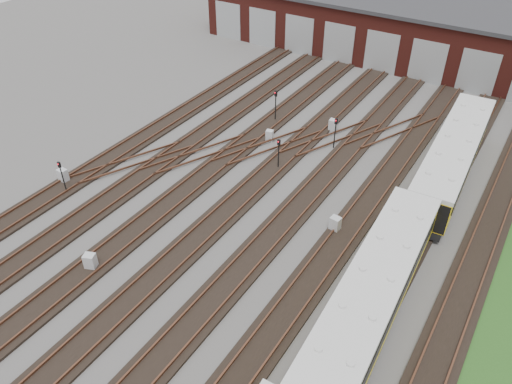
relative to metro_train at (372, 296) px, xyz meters
The scene contains 13 objects.
ground 10.29m from the metro_train, behind, with size 120.00×120.00×0.00m, color #494643.
track_network 10.37m from the metro_train, behind, with size 30.40×70.00×0.33m.
maintenance_shed 39.92m from the metro_train, 104.53° to the left, with size 51.00×12.50×6.35m.
metro_train is the anchor object (origin of this frame).
signal_mast_0 23.49m from the metro_train, behind, with size 0.24×0.22×2.64m.
signal_mast_1 23.32m from the metro_train, 133.12° to the left, with size 0.29×0.28×2.98m.
signal_mast_2 18.17m from the metro_train, 121.05° to the left, with size 0.24×0.23×2.77m.
signal_mast_3 15.66m from the metro_train, 138.60° to the left, with size 0.25×0.23×2.65m.
relay_cabinet_0 24.66m from the metro_train, behind, with size 0.68×0.56×1.13m, color #B7B9BD.
relay_cabinet_1 20.05m from the metro_train, 136.72° to the left, with size 0.59×0.50×0.99m, color #B7B9BD.
relay_cabinet_2 16.81m from the metro_train, 161.57° to the right, with size 0.68×0.57×1.13m, color #B7B9BD.
relay_cabinet_3 21.07m from the metro_train, 120.50° to the left, with size 0.68×0.57×1.14m, color #B7B9BD.
relay_cabinet_4 7.75m from the metro_train, 128.77° to the left, with size 0.67×0.56×1.12m, color #B7B9BD.
Camera 1 is at (14.34, -17.00, 22.16)m, focal length 35.00 mm.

